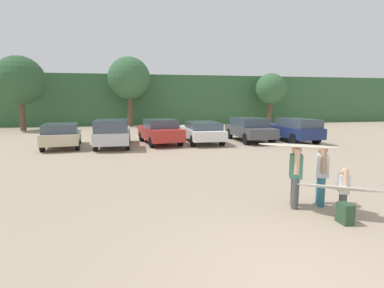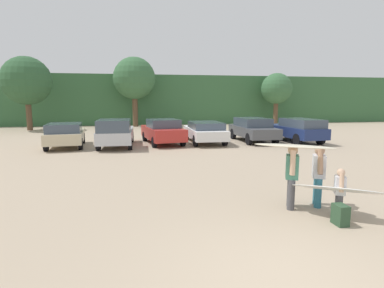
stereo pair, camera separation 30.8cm
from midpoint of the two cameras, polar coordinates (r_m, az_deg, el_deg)
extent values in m
plane|color=tan|center=(5.29, 16.40, -22.64)|extent=(120.00, 120.00, 0.00)
cube|color=#38663D|center=(39.05, -8.31, 8.15)|extent=(108.00, 12.00, 5.32)
cylinder|color=brown|center=(30.49, -29.34, 4.55)|extent=(0.47, 0.47, 2.54)
sphere|color=#2D5633|center=(30.50, -29.75, 10.26)|extent=(4.17, 4.17, 4.17)
cylinder|color=brown|center=(31.42, -11.77, 5.97)|extent=(0.53, 0.53, 3.03)
sphere|color=#38663D|center=(31.47, -11.95, 11.95)|extent=(4.16, 4.16, 4.16)
cylinder|color=brown|center=(34.48, 14.10, 5.62)|extent=(0.48, 0.48, 2.48)
sphere|color=#38663D|center=(34.46, 14.25, 9.99)|extent=(3.26, 3.26, 3.26)
cube|color=beige|center=(18.84, -23.56, 1.26)|extent=(2.35, 4.11, 0.59)
cube|color=#3F4C5B|center=(18.35, -23.78, 2.74)|extent=(2.02, 2.53, 0.47)
cylinder|color=black|center=(20.25, -25.60, 0.73)|extent=(0.29, 0.66, 0.64)
cylinder|color=black|center=(20.10, -20.76, 0.96)|extent=(0.29, 0.66, 0.64)
cylinder|color=black|center=(17.71, -26.63, -0.31)|extent=(0.29, 0.66, 0.64)
cylinder|color=black|center=(17.54, -21.09, -0.06)|extent=(0.29, 0.66, 0.64)
cube|color=silver|center=(18.27, -14.95, 1.61)|extent=(1.89, 4.58, 0.65)
cube|color=#3F4C5B|center=(17.10, -15.28, 3.33)|extent=(1.72, 2.31, 0.64)
cylinder|color=black|center=(19.88, -17.01, 1.10)|extent=(0.23, 0.67, 0.66)
cylinder|color=black|center=(19.77, -12.21, 1.24)|extent=(0.23, 0.67, 0.66)
cylinder|color=black|center=(16.91, -18.06, -0.15)|extent=(0.23, 0.67, 0.66)
cylinder|color=black|center=(16.78, -12.42, 0.00)|extent=(0.23, 0.67, 0.66)
cube|color=#B72D28|center=(18.91, -6.51, 2.06)|extent=(2.56, 4.54, 0.70)
cube|color=#3F4C5B|center=(18.65, -6.38, 3.83)|extent=(2.04, 2.26, 0.50)
cylinder|color=black|center=(20.14, -9.84, 1.37)|extent=(0.32, 0.65, 0.62)
cylinder|color=black|center=(20.53, -5.20, 1.59)|extent=(0.32, 0.65, 0.62)
cylinder|color=black|center=(17.39, -8.02, 0.33)|extent=(0.32, 0.65, 0.62)
cylinder|color=black|center=(17.84, -2.72, 0.60)|extent=(0.32, 0.65, 0.62)
cube|color=white|center=(19.29, 1.33, 2.13)|extent=(1.96, 4.75, 0.57)
cube|color=#3F4C5B|center=(18.89, 1.57, 3.51)|extent=(1.80, 2.83, 0.42)
cylinder|color=black|center=(20.67, -2.02, 1.74)|extent=(0.22, 0.68, 0.68)
cylinder|color=black|center=(21.04, 2.69, 1.85)|extent=(0.22, 0.68, 0.68)
cylinder|color=black|center=(17.62, -0.31, 0.60)|extent=(0.22, 0.68, 0.68)
cylinder|color=black|center=(18.04, 5.15, 0.75)|extent=(0.22, 0.68, 0.68)
cube|color=#4C4F54|center=(20.23, 10.28, 2.39)|extent=(1.97, 4.47, 0.61)
cube|color=#3F4C5B|center=(20.29, 10.19, 4.06)|extent=(1.79, 2.59, 0.54)
cylinder|color=black|center=(21.32, 6.63, 1.94)|extent=(0.23, 0.72, 0.71)
cylinder|color=black|center=(21.93, 10.83, 2.02)|extent=(0.23, 0.72, 0.71)
cylinder|color=black|center=(18.60, 9.59, 0.95)|extent=(0.23, 0.72, 0.71)
cylinder|color=black|center=(19.30, 14.27, 1.08)|extent=(0.23, 0.72, 0.71)
cube|color=navy|center=(20.79, 17.53, 2.34)|extent=(2.08, 4.82, 0.64)
cube|color=#3F4C5B|center=(20.12, 18.77, 3.76)|extent=(1.80, 2.92, 0.52)
cylinder|color=black|center=(21.74, 13.53, 1.88)|extent=(0.27, 0.73, 0.71)
cylinder|color=black|center=(22.55, 17.01, 1.97)|extent=(0.27, 0.73, 0.71)
cylinder|color=black|center=(19.11, 18.05, 0.85)|extent=(0.27, 0.73, 0.71)
cylinder|color=black|center=(20.02, 21.79, 0.99)|extent=(0.27, 0.73, 0.71)
cylinder|color=#4C4C51|center=(8.02, 17.64, -8.87)|extent=(0.18, 0.18, 0.76)
cylinder|color=#4C4C51|center=(8.28, 17.53, -8.33)|extent=(0.18, 0.18, 0.76)
cube|color=#3F7F66|center=(7.98, 17.79, -3.97)|extent=(0.43, 0.48, 0.58)
sphere|color=#D8AD8C|center=(7.91, 17.92, -1.04)|extent=(0.24, 0.24, 0.24)
cylinder|color=#D8AD8C|center=(7.74, 17.94, -3.19)|extent=(0.18, 0.18, 0.62)
cylinder|color=#D8AD8C|center=(8.16, 17.75, -2.61)|extent=(0.26, 0.36, 0.62)
cylinder|color=#4C4C51|center=(7.89, 25.41, -10.38)|extent=(0.13, 0.13, 0.55)
cylinder|color=#4C4C51|center=(8.07, 25.14, -9.94)|extent=(0.13, 0.13, 0.55)
cube|color=silver|center=(7.85, 25.50, -6.77)|extent=(0.31, 0.35, 0.42)
sphere|color=#D8AD8C|center=(7.78, 25.63, -4.64)|extent=(0.18, 0.18, 0.18)
cylinder|color=#D8AD8C|center=(7.67, 25.77, -6.27)|extent=(0.15, 0.18, 0.45)
cylinder|color=#D8AD8C|center=(7.97, 25.33, -5.72)|extent=(0.14, 0.16, 0.45)
cylinder|color=teal|center=(8.42, 22.01, -8.33)|extent=(0.17, 0.17, 0.75)
cylinder|color=teal|center=(8.67, 21.77, -7.84)|extent=(0.17, 0.17, 0.75)
cube|color=silver|center=(8.39, 22.13, -3.76)|extent=(0.42, 0.47, 0.57)
sphere|color=tan|center=(8.32, 22.29, -1.03)|extent=(0.24, 0.24, 0.24)
cylinder|color=tan|center=(8.16, 22.39, -3.03)|extent=(0.26, 0.35, 0.61)
cylinder|color=tan|center=(8.56, 22.00, -2.49)|extent=(0.17, 0.18, 0.60)
ellipsoid|color=beige|center=(7.81, 18.06, -0.30)|extent=(1.88, 1.47, 0.09)
ellipsoid|color=white|center=(7.83, 25.20, -7.47)|extent=(1.99, 1.52, 0.26)
cube|color=#2D4C33|center=(7.56, 25.61, -11.60)|extent=(0.24, 0.34, 0.45)
camera|label=1|loc=(0.15, -90.73, -0.11)|focal=28.57mm
camera|label=2|loc=(0.15, 89.27, 0.11)|focal=28.57mm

